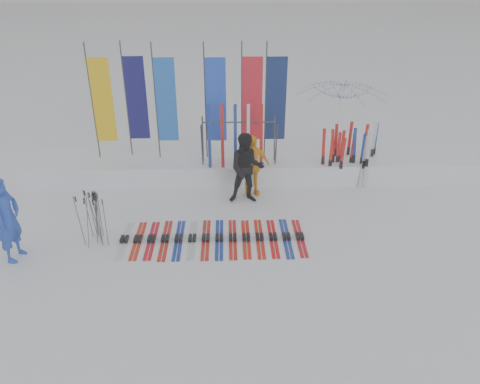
{
  "coord_description": "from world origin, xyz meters",
  "views": [
    {
      "loc": [
        -0.08,
        -7.81,
        5.79
      ],
      "look_at": [
        0.2,
        1.6,
        1.0
      ],
      "focal_mm": 35.0,
      "sensor_mm": 36.0,
      "label": 1
    }
  ],
  "objects_px": {
    "person_yellow": "(251,165)",
    "ski_row": "(213,238)",
    "person_blue": "(8,219)",
    "person_black": "(247,169)",
    "ski_rack": "(239,136)",
    "tent_canopy": "(339,120)"
  },
  "relations": [
    {
      "from": "person_yellow",
      "to": "ski_row",
      "type": "relative_size",
      "value": 0.4
    },
    {
      "from": "person_yellow",
      "to": "ski_row",
      "type": "height_order",
      "value": "person_yellow"
    },
    {
      "from": "person_blue",
      "to": "person_yellow",
      "type": "distance_m",
      "value": 5.89
    },
    {
      "from": "person_black",
      "to": "ski_rack",
      "type": "bearing_deg",
      "value": 98.05
    },
    {
      "from": "person_blue",
      "to": "person_black",
      "type": "bearing_deg",
      "value": -54.62
    },
    {
      "from": "person_black",
      "to": "ski_row",
      "type": "xyz_separation_m",
      "value": [
        -0.85,
        -1.85,
        -0.9
      ]
    },
    {
      "from": "tent_canopy",
      "to": "person_yellow",
      "type": "bearing_deg",
      "value": -139.46
    },
    {
      "from": "person_blue",
      "to": "ski_row",
      "type": "height_order",
      "value": "person_blue"
    },
    {
      "from": "person_yellow",
      "to": "ski_rack",
      "type": "relative_size",
      "value": 0.82
    },
    {
      "from": "ski_row",
      "to": "person_yellow",
      "type": "bearing_deg",
      "value": 66.47
    },
    {
      "from": "person_yellow",
      "to": "ski_rack",
      "type": "bearing_deg",
      "value": 98.9
    },
    {
      "from": "ski_row",
      "to": "person_blue",
      "type": "bearing_deg",
      "value": -172.14
    },
    {
      "from": "ski_rack",
      "to": "tent_canopy",
      "type": "bearing_deg",
      "value": 28.21
    },
    {
      "from": "person_black",
      "to": "ski_row",
      "type": "height_order",
      "value": "person_black"
    },
    {
      "from": "person_black",
      "to": "tent_canopy",
      "type": "relative_size",
      "value": 0.67
    },
    {
      "from": "person_black",
      "to": "person_yellow",
      "type": "relative_size",
      "value": 1.12
    },
    {
      "from": "person_blue",
      "to": "person_black",
      "type": "height_order",
      "value": "person_blue"
    },
    {
      "from": "person_yellow",
      "to": "ski_row",
      "type": "xyz_separation_m",
      "value": [
        -0.99,
        -2.27,
        -0.8
      ]
    },
    {
      "from": "person_black",
      "to": "person_yellow",
      "type": "bearing_deg",
      "value": 71.26
    },
    {
      "from": "person_black",
      "to": "person_yellow",
      "type": "height_order",
      "value": "person_black"
    },
    {
      "from": "tent_canopy",
      "to": "person_blue",
      "type": "bearing_deg",
      "value": -146.61
    },
    {
      "from": "person_black",
      "to": "tent_canopy",
      "type": "height_order",
      "value": "tent_canopy"
    }
  ]
}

